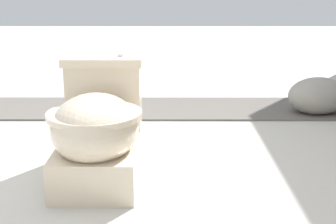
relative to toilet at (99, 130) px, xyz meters
name	(u,v)px	position (x,y,z in m)	size (l,w,h in m)	color
ground_plane	(46,181)	(0.05, -0.23, -0.22)	(14.00, 14.00, 0.00)	beige
gravel_strip	(163,108)	(-1.13, 0.27, -0.21)	(0.56, 8.00, 0.01)	#605B56
toilet	(99,130)	(0.00, 0.00, 0.00)	(0.63, 0.39, 0.52)	beige
boulder_near	(318,96)	(-1.02, 1.27, -0.10)	(0.39, 0.30, 0.24)	gray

